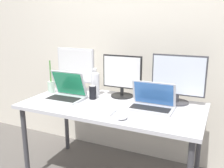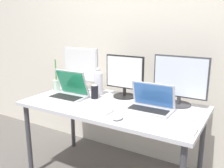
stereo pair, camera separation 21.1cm
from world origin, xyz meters
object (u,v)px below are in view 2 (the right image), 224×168
laptop_secondary (151,104)px  monitor_center (125,76)px  monitor_left (81,68)px  laptop_silver (69,92)px  keyboard_aux (168,127)px  work_desk (112,111)px  soda_can_near_keyboard (95,92)px  water_bottle (98,82)px  bamboo_vase (57,84)px  monitor_right (180,80)px  keyboard_main (90,109)px  mouse_by_keyboard (118,118)px

laptop_secondary → monitor_center: bearing=147.6°
monitor_left → laptop_silver: 0.33m
keyboard_aux → laptop_silver: bearing=171.3°
monitor_center → laptop_secondary: (0.35, -0.22, -0.15)m
monitor_center → laptop_silver: bearing=-146.1°
laptop_silver → monitor_left: bearing=103.7°
work_desk → keyboard_aux: size_ratio=4.17×
laptop_silver → keyboard_aux: 1.03m
laptop_secondary → soda_can_near_keyboard: (-0.57, 0.04, 0.01)m
laptop_silver → keyboard_aux: (1.02, -0.19, -0.05)m
monitor_left → monitor_center: size_ratio=1.11×
work_desk → monitor_center: (-0.01, 0.25, 0.26)m
laptop_secondary → water_bottle: size_ratio=1.36×
work_desk → keyboard_aux: keyboard_aux is taller
monitor_left → soda_can_near_keyboard: bearing=-30.9°
soda_can_near_keyboard → bamboo_vase: bamboo_vase is taller
monitor_right → laptop_secondary: bearing=-122.8°
monitor_left → monitor_right: monitor_left is taller
laptop_silver → bamboo_vase: bearing=155.7°
laptop_silver → soda_can_near_keyboard: size_ratio=2.65×
monitor_right → keyboard_main: monitor_right is taller
laptop_secondary → work_desk: bearing=-176.4°
monitor_right → soda_can_near_keyboard: bearing=-164.5°
monitor_left → keyboard_aux: (1.08, -0.47, -0.22)m
laptop_silver → laptop_secondary: size_ratio=0.93×
mouse_by_keyboard → water_bottle: size_ratio=0.36×
bamboo_vase → monitor_right: bearing=9.0°
bamboo_vase → keyboard_aux: bearing=-13.7°
monitor_center → laptop_silver: size_ratio=1.18×
monitor_left → keyboard_aux: bearing=-23.5°
keyboard_main → soda_can_near_keyboard: 0.33m
monitor_center → keyboard_main: (-0.07, -0.47, -0.19)m
keyboard_aux → mouse_by_keyboard: bearing=-170.8°
laptop_silver → mouse_by_keyboard: (0.65, -0.24, -0.04)m
laptop_silver → bamboo_vase: 0.29m
keyboard_main → bamboo_vase: (-0.63, 0.30, 0.06)m
work_desk → keyboard_main: keyboard_main is taller
laptop_secondary → bamboo_vase: (-1.05, 0.05, 0.02)m
laptop_silver → mouse_by_keyboard: bearing=-20.0°
soda_can_near_keyboard → laptop_silver: bearing=-153.3°
monitor_left → laptop_secondary: size_ratio=1.22×
keyboard_main → mouse_by_keyboard: mouse_by_keyboard is taller
bamboo_vase → laptop_secondary: bearing=-2.9°
keyboard_aux → work_desk: bearing=159.8°
laptop_secondary → soda_can_near_keyboard: size_ratio=2.85×
mouse_by_keyboard → keyboard_main: bearing=-177.7°
monitor_left → monitor_center: bearing=1.4°
monitor_right → bamboo_vase: monitor_right is taller
soda_can_near_keyboard → monitor_right: bearing=15.5°
monitor_center → soda_can_near_keyboard: bearing=-139.9°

